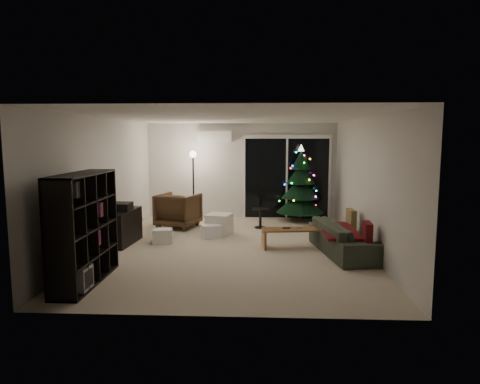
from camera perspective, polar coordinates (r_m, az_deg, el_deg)
The scene contains 18 objects.
room at distance 9.65m, azimuth 2.45°, elevation 0.67°, with size 6.50×7.51×2.60m.
bookshelf at distance 6.70m, azimuth -21.65°, elevation -4.54°, with size 0.41×1.62×1.62m, color black, non-canonical shape.
media_cabinet at distance 8.91m, azimuth -15.37°, elevation -4.52°, with size 0.41×1.10×0.69m, color black.
stereo at distance 8.83m, azimuth -15.46°, elevation -1.87°, with size 0.35×0.41×0.15m, color black.
armchair at distance 10.26m, azimuth -8.23°, elevation -2.43°, with size 0.88×0.90×0.82m, color brown.
ottoman at distance 9.46m, azimuth -2.79°, elevation -4.30°, with size 0.51×0.51×0.46m, color white.
cardboard_box_a at distance 8.85m, azimuth -10.30°, elevation -5.79°, with size 0.40×0.30×0.28m, color white.
cardboard_box_b at distance 9.17m, azimuth -3.89°, elevation -5.24°, with size 0.40×0.30×0.28m, color white.
side_table at distance 10.12m, azimuth 2.74°, elevation -3.51°, with size 0.37×0.37×0.47m, color black.
floor_lamp at distance 10.88m, azimuth -6.23°, elevation 0.60°, with size 0.28×0.28×1.74m, color black.
sofa at distance 8.11m, azimuth 13.75°, elevation -5.99°, with size 1.98×0.78×0.58m, color #495540.
sofa_throw at distance 8.07m, azimuth 13.07°, elevation -5.10°, with size 0.62×1.43×0.05m, color maroon.
cushion_a at distance 8.74m, azimuth 14.59°, elevation -3.50°, with size 0.11×0.38×0.38m, color olive.
cushion_b at distance 7.50m, azimuth 16.63°, elevation -5.33°, with size 0.11×0.38×0.38m, color maroon.
coffee_table at distance 8.34m, azimuth 7.23°, elevation -6.16°, with size 1.22×0.43×0.39m, color #A0653B, non-canonical shape.
remote_a at distance 8.29m, azimuth 6.21°, elevation -4.79°, with size 0.15×0.05×0.02m, color black.
remote_b at distance 8.36m, azimuth 7.91°, elevation -4.72°, with size 0.14×0.04×0.02m, color slate.
christmas_tree at distance 10.99m, azimuth 8.08°, elevation 1.19°, with size 1.21×1.21×1.95m, color black.
Camera 1 is at (0.50, -8.10, 2.11)m, focal length 32.00 mm.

